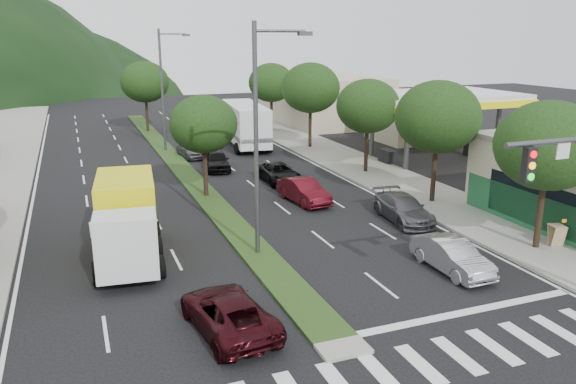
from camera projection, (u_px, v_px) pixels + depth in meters
name	position (u px, v px, depth m)	size (l,w,h in m)	color
ground	(336.00, 343.00, 17.81)	(160.00, 160.00, 0.00)	black
sidewalk_right	(340.00, 158.00, 44.60)	(5.00, 90.00, 0.15)	gray
median	(176.00, 163.00, 42.96)	(1.60, 56.00, 0.12)	#1B3814
crosswalk	(367.00, 377.00, 16.01)	(19.00, 2.20, 0.01)	silver
gas_canopy	(436.00, 101.00, 42.94)	(12.20, 8.20, 5.25)	silver
bldg_right_far	(322.00, 99.00, 63.44)	(10.00, 16.00, 5.20)	beige
tree_r_a	(548.00, 146.00, 24.29)	(4.60, 4.60, 6.63)	black
tree_r_b	(438.00, 117.00, 31.42)	(4.80, 4.80, 6.94)	black
tree_r_c	(368.00, 106.00, 38.69)	(4.40, 4.40, 6.48)	black
tree_r_d	(311.00, 88.00, 47.56)	(5.00, 5.00, 7.17)	black
tree_r_e	(271.00, 83.00, 56.62)	(4.60, 4.60, 6.71)	black
tree_med_near	(203.00, 124.00, 32.81)	(4.00, 4.00, 6.02)	black
tree_med_far	(145.00, 82.00, 56.02)	(4.80, 4.80, 6.94)	black
streetlight_near	(261.00, 130.00, 23.58)	(2.60, 0.25, 10.00)	#47494C
streetlight_mid	(164.00, 85.00, 46.05)	(2.60, 0.25, 10.00)	#47494C
sedan_silver	(452.00, 256.00, 23.09)	(1.43, 4.10, 1.35)	#BABDC3
suv_maroon	(228.00, 312.00, 18.40)	(2.16, 4.69, 1.30)	black
car_queue_a	(217.00, 160.00, 40.75)	(1.69, 4.20, 1.43)	black
car_queue_b	(403.00, 208.00, 29.46)	(1.88, 4.62, 1.34)	#4E4E53
car_queue_c	(304.00, 191.00, 32.70)	(1.48, 4.24, 1.40)	#4D0C15
car_queue_d	(279.00, 173.00, 37.32)	(2.07, 4.50, 1.25)	black
car_queue_e	(191.00, 149.00, 44.96)	(1.54, 3.83, 1.30)	#515157
box_truck	(127.00, 222.00, 24.30)	(3.30, 7.20, 3.44)	silver
motorhome	(245.00, 124.00, 49.38)	(3.93, 9.84, 3.68)	silver
a_frame_sign	(557.00, 233.00, 25.50)	(0.73, 0.80, 1.34)	tan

